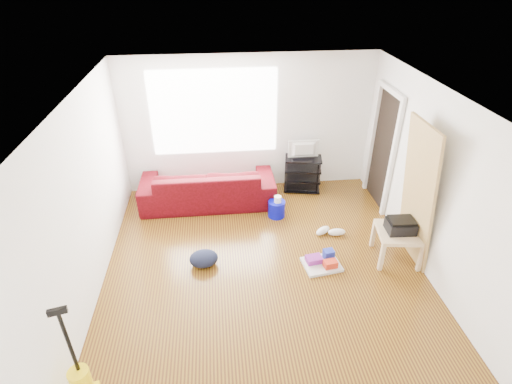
{
  "coord_description": "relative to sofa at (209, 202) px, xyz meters",
  "views": [
    {
      "loc": [
        -0.58,
        -4.24,
        3.91
      ],
      "look_at": [
        -0.06,
        0.6,
        0.97
      ],
      "focal_mm": 28.0,
      "sensor_mm": 36.0,
      "label": 1
    }
  ],
  "objects": [
    {
      "name": "room",
      "position": [
        0.85,
        -1.8,
        1.25
      ],
      "size": [
        4.51,
        5.01,
        2.51
      ],
      "color": "#402310",
      "rests_on": "ground"
    },
    {
      "name": "sofa",
      "position": [
        0.0,
        0.0,
        0.0
      ],
      "size": [
        2.36,
        0.92,
        0.69
      ],
      "primitive_type": "imported",
      "rotation": [
        0.0,
        0.0,
        3.14
      ],
      "color": "black",
      "rests_on": "ground"
    },
    {
      "name": "tv_stand",
      "position": [
        1.77,
        0.27,
        0.34
      ],
      "size": [
        0.72,
        0.49,
        0.67
      ],
      "rotation": [
        0.0,
        0.0,
        -0.18
      ],
      "color": "black",
      "rests_on": "ground"
    },
    {
      "name": "tv",
      "position": [
        1.77,
        0.27,
        0.83
      ],
      "size": [
        0.56,
        0.07,
        0.32
      ],
      "primitive_type": "imported",
      "rotation": [
        0.0,
        0.0,
        3.14
      ],
      "color": "black",
      "rests_on": "tv_stand"
    },
    {
      "name": "side_table",
      "position": [
        2.73,
        -1.84,
        0.41
      ],
      "size": [
        0.68,
        0.68,
        0.49
      ],
      "rotation": [
        0.0,
        0.0,
        -0.14
      ],
      "color": "tan",
      "rests_on": "ground"
    },
    {
      "name": "printer",
      "position": [
        2.73,
        -1.84,
        0.59
      ],
      "size": [
        0.4,
        0.31,
        0.2
      ],
      "rotation": [
        0.0,
        0.0,
        -0.05
      ],
      "color": "black",
      "rests_on": "side_table"
    },
    {
      "name": "bucket",
      "position": [
        1.16,
        -0.57,
        0.0
      ],
      "size": [
        0.33,
        0.33,
        0.29
      ],
      "primitive_type": "cylinder",
      "rotation": [
        0.0,
        0.0,
        -0.14
      ],
      "color": "#0609B6",
      "rests_on": "ground"
    },
    {
      "name": "toilet_paper",
      "position": [
        1.17,
        -0.58,
        0.2
      ],
      "size": [
        0.12,
        0.12,
        0.11
      ],
      "primitive_type": "cylinder",
      "color": "white",
      "rests_on": "bucket"
    },
    {
      "name": "cleaning_tray",
      "position": [
        1.63,
        -1.89,
        0.06
      ],
      "size": [
        0.58,
        0.49,
        0.19
      ],
      "rotation": [
        0.0,
        0.0,
        0.15
      ],
      "color": "silver",
      "rests_on": "ground"
    },
    {
      "name": "backpack",
      "position": [
        -0.08,
        -1.7,
        0.0
      ],
      "size": [
        0.44,
        0.37,
        0.23
      ],
      "primitive_type": "ellipsoid",
      "rotation": [
        0.0,
        0.0,
        0.09
      ],
      "color": "black",
      "rests_on": "ground"
    },
    {
      "name": "sneakers",
      "position": [
        1.93,
        -1.18,
        0.06
      ],
      "size": [
        0.51,
        0.26,
        0.12
      ],
      "rotation": [
        0.0,
        0.0,
        0.15
      ],
      "color": "white",
      "rests_on": "ground"
    },
    {
      "name": "door_panel",
      "position": [
        2.91,
        -1.79,
        0.0
      ],
      "size": [
        0.26,
        0.84,
        2.1
      ],
      "primitive_type": "cube",
      "rotation": [
        0.0,
        -0.1,
        0.0
      ],
      "color": "#A88846",
      "rests_on": "ground"
    }
  ]
}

